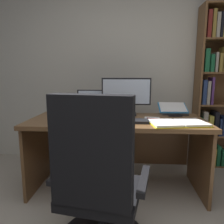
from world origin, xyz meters
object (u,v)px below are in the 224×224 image
object	(u,v)px
notepad	(152,119)
keyboard	(126,121)
open_binder	(178,123)
pen	(154,118)
bookshelf	(221,92)
reading_stand_with_book	(173,109)
laptop	(90,109)
desk	(117,136)
monitor	(126,96)
computer_mouse	(94,120)
office_chair	(98,190)

from	to	relation	value
notepad	keyboard	bearing A→B (deg)	-154.36
keyboard	notepad	xyz separation A→B (m)	(0.26, 0.12, -0.01)
open_binder	pen	bearing A→B (deg)	128.45
bookshelf	pen	xyz separation A→B (m)	(-0.92, -0.71, -0.21)
notepad	reading_stand_with_book	bearing A→B (deg)	50.22
laptop	notepad	bearing A→B (deg)	-21.45
laptop	pen	bearing A→B (deg)	-20.87
desk	bookshelf	distance (m)	1.49
bookshelf	open_binder	bearing A→B (deg)	-129.31
bookshelf	reading_stand_with_book	size ratio (longest dim) A/B	6.52
bookshelf	monitor	distance (m)	1.28
computer_mouse	desk	bearing A→B (deg)	45.58
office_chair	pen	size ratio (longest dim) A/B	7.66
laptop	reading_stand_with_book	bearing A→B (deg)	3.63
bookshelf	monitor	size ratio (longest dim) A/B	3.76
bookshelf	laptop	world-z (taller)	bookshelf
pen	computer_mouse	bearing A→B (deg)	-167.97
keyboard	reading_stand_with_book	xyz separation A→B (m)	(0.52, 0.44, 0.05)
office_chair	laptop	xyz separation A→B (m)	(-0.24, 1.08, 0.34)
monitor	computer_mouse	distance (m)	0.51
computer_mouse	notepad	xyz separation A→B (m)	(0.56, 0.12, -0.02)
office_chair	monitor	distance (m)	1.19
laptop	keyboard	bearing A→B (deg)	-43.36
bookshelf	open_binder	distance (m)	1.17
computer_mouse	open_binder	size ratio (longest dim) A/B	0.19
office_chair	open_binder	xyz separation A→B (m)	(0.63, 0.65, 0.30)
computer_mouse	notepad	bearing A→B (deg)	12.45
notepad	bookshelf	bearing A→B (deg)	37.34
reading_stand_with_book	open_binder	xyz separation A→B (m)	(-0.05, -0.49, -0.05)
desk	laptop	xyz separation A→B (m)	(-0.31, 0.17, 0.26)
laptop	pen	distance (m)	0.73
computer_mouse	open_binder	distance (m)	0.77
office_chair	reading_stand_with_book	bearing A→B (deg)	69.03
computer_mouse	office_chair	bearing A→B (deg)	-79.34
notepad	computer_mouse	bearing A→B (deg)	-167.55
monitor	bookshelf	bearing A→B (deg)	21.19
monitor	keyboard	xyz separation A→B (m)	(-0.00, -0.37, -0.19)
desk	computer_mouse	xyz separation A→B (m)	(-0.21, -0.21, 0.22)
desk	reading_stand_with_book	size ratio (longest dim) A/B	5.63
keyboard	notepad	size ratio (longest dim) A/B	2.00
notepad	open_binder	bearing A→B (deg)	-39.43
office_chair	pen	distance (m)	0.98
bookshelf	open_binder	size ratio (longest dim) A/B	3.73
monitor	reading_stand_with_book	xyz separation A→B (m)	(0.52, 0.07, -0.14)
office_chair	monitor	xyz separation A→B (m)	(0.17, 1.07, 0.49)
notepad	monitor	bearing A→B (deg)	135.35
desk	keyboard	size ratio (longest dim) A/B	4.11
keyboard	reading_stand_with_book	bearing A→B (deg)	40.26
desk	monitor	world-z (taller)	monitor
office_chair	desk	bearing A→B (deg)	95.29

